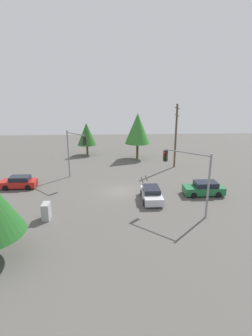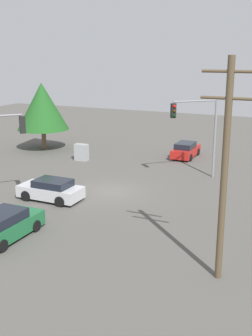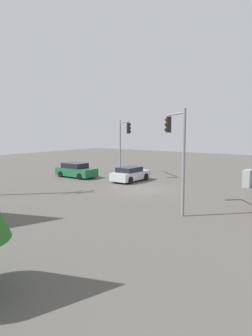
# 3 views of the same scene
# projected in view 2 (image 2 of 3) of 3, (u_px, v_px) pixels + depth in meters

# --- Properties ---
(ground_plane) EXTENTS (80.00, 80.00, 0.00)m
(ground_plane) POSITION_uv_depth(u_px,v_px,m) (110.00, 191.00, 29.17)
(ground_plane) COLOR #54514C
(sedan_green) EXTENTS (2.05, 4.29, 1.48)m
(sedan_green) POSITION_uv_depth(u_px,v_px,m) (4.00, 225.00, 21.56)
(sedan_green) COLOR #1E6638
(sedan_green) RESTS_ON ground_plane
(sedan_silver) EXTENTS (4.18, 1.96, 1.38)m
(sedan_silver) POSITION_uv_depth(u_px,v_px,m) (51.00, 190.00, 27.28)
(sedan_silver) COLOR silver
(sedan_silver) RESTS_ON ground_plane
(sedan_red) EXTENTS (1.84, 4.02, 1.40)m
(sedan_red) POSITION_uv_depth(u_px,v_px,m) (186.00, 150.00, 38.49)
(sedan_red) COLOR red
(sedan_red) RESTS_ON ground_plane
(traffic_signal_cross) EXTENTS (2.85, 2.72, 6.14)m
(traffic_signal_cross) POSITION_uv_depth(u_px,v_px,m) (198.00, 124.00, 30.95)
(traffic_signal_cross) COLOR gray
(traffic_signal_cross) RESTS_ON ground_plane
(utility_pole_tall) EXTENTS (2.20, 0.28, 9.18)m
(utility_pole_tall) POSITION_uv_depth(u_px,v_px,m) (225.00, 167.00, 16.68)
(utility_pole_tall) COLOR brown
(utility_pole_tall) RESTS_ON ground_plane
(electrical_cabinet) EXTENTS (1.19, 0.63, 1.48)m
(electrical_cabinet) POSITION_uv_depth(u_px,v_px,m) (82.00, 152.00, 37.35)
(electrical_cabinet) COLOR #9EA0A3
(electrical_cabinet) RESTS_ON ground_plane
(tree_right) EXTENTS (5.02, 5.02, 6.53)m
(tree_right) POSITION_uv_depth(u_px,v_px,m) (42.00, 106.00, 40.83)
(tree_right) COLOR brown
(tree_right) RESTS_ON ground_plane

